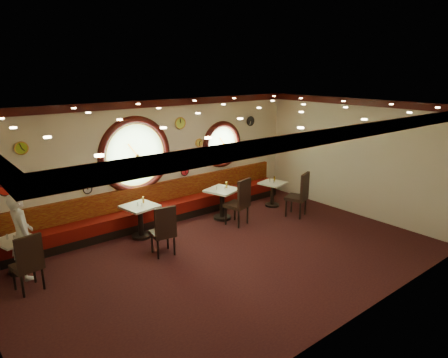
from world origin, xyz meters
The scene contains 47 objects.
floor centered at (0.00, 0.00, 0.00)m, with size 9.00×6.00×0.00m, color black.
ceiling centered at (0.00, 0.00, 3.20)m, with size 9.00×6.00×0.02m, color gold.
wall_back centered at (0.00, 3.00, 1.60)m, with size 9.00×0.02×3.20m, color beige.
wall_front centered at (0.00, -3.00, 1.60)m, with size 9.00×0.02×3.20m, color beige.
wall_right centered at (4.50, 0.00, 1.60)m, with size 0.02×6.00×3.20m, color beige.
molding_back centered at (0.00, 2.95, 3.11)m, with size 9.00×0.10×0.18m, color black.
molding_front centered at (0.00, -2.95, 3.11)m, with size 9.00×0.10×0.18m, color black.
molding_right centered at (4.45, 0.00, 3.11)m, with size 0.10×6.00×0.18m, color black.
banquette_base centered at (0.00, 2.72, 0.10)m, with size 8.00×0.55×0.20m, color black.
banquette_seat centered at (0.00, 2.72, 0.35)m, with size 8.00×0.55×0.30m, color #590A07.
banquette_back centered at (0.00, 2.94, 0.75)m, with size 8.00×0.10×0.55m, color #610907.
porthole_left_glass centered at (-0.60, 3.00, 1.85)m, with size 1.66×1.66×0.02m, color #8ABB70.
porthole_left_frame centered at (-0.60, 2.98, 1.85)m, with size 1.98×1.98×0.18m, color black.
porthole_left_ring centered at (-0.60, 2.95, 1.85)m, with size 1.61×1.61×0.03m, color gold.
porthole_right_glass centered at (2.20, 3.00, 1.80)m, with size 1.10×1.10×0.02m, color #8ABB70.
porthole_right_frame centered at (2.20, 2.98, 1.80)m, with size 1.38×1.38×0.18m, color black.
porthole_right_ring centered at (2.20, 2.95, 1.80)m, with size 1.09×1.09×0.03m, color gold.
wall_clock_0 centered at (-3.60, 2.96, 1.55)m, with size 0.32×0.32×0.03m, color red.
wall_clock_1 centered at (-1.90, 2.96, 1.20)m, with size 0.20×0.20×0.03m, color silver.
wall_clock_2 centered at (3.55, 2.96, 1.45)m, with size 0.34×0.34×0.03m, color silver.
wall_clock_3 centered at (0.75, 2.96, 2.55)m, with size 0.30×0.30×0.03m, color #BDDE45.
wall_clock_4 centered at (1.35, 2.96, 1.95)m, with size 0.22×0.22×0.03m, color #DFC74A.
wall_clock_5 centered at (0.85, 2.96, 1.20)m, with size 0.24×0.24×0.03m, color red.
wall_clock_6 centered at (-2.30, 2.96, 1.50)m, with size 0.36×0.36×0.03m, color gold.
wall_clock_7 centered at (3.30, 2.96, 2.40)m, with size 0.28×0.28×0.03m, color black.
wall_clock_8 centered at (-3.20, 2.96, 2.35)m, with size 0.26×0.26×0.03m, color #8FB424.
table_a centered at (-3.70, 2.13, 0.46)m, with size 0.82×0.82×0.72m.
table_b centered at (-0.98, 2.15, 0.51)m, with size 0.85×0.85×0.82m.
table_c centered at (1.33, 1.89, 0.53)m, with size 0.95×0.95×0.84m.
table_d centered at (3.15, 1.77, 0.46)m, with size 0.78×0.78×0.73m.
chair_a centered at (-3.70, 1.19, 0.64)m, with size 0.54×0.54×0.70m.
chair_b centered at (-1.04, 0.93, 0.66)m, with size 0.55×0.55×0.71m.
chair_c centered at (1.41, 1.23, 0.72)m, with size 0.64×0.64×0.77m.
chair_d centered at (3.11, 0.68, 0.71)m, with size 0.67×0.67×0.77m.
condiment_a_salt centered at (-3.83, 2.20, 0.78)m, with size 0.04×0.04×0.10m, color silver.
condiment_b_salt centered at (-1.03, 2.14, 0.86)m, with size 0.03×0.03×0.09m, color silver.
condiment_c_salt centered at (1.19, 1.95, 0.88)m, with size 0.03×0.03×0.09m, color silver.
condiment_d_salt centered at (3.11, 1.86, 0.78)m, with size 0.04×0.04×0.10m, color silver.
condiment_a_pepper centered at (-3.73, 2.09, 0.77)m, with size 0.03×0.03×0.09m, color silver.
condiment_b_pepper centered at (-0.97, 2.06, 0.86)m, with size 0.03×0.03×0.09m, color silver.
condiment_c_pepper centered at (1.39, 1.85, 0.89)m, with size 0.04×0.04×0.10m, color silver.
condiment_d_pepper centered at (3.13, 1.71, 0.78)m, with size 0.03×0.03×0.09m, color silver.
condiment_a_bottle centered at (-3.60, 2.22, 0.81)m, with size 0.05×0.05×0.17m, color gold.
condiment_b_bottle centered at (-0.82, 2.26, 0.89)m, with size 0.05×0.05×0.15m, color gold.
condiment_c_bottle centered at (1.51, 1.92, 0.92)m, with size 0.05×0.05×0.17m, color gold.
condiment_d_bottle centered at (3.26, 1.83, 0.81)m, with size 0.05×0.05×0.15m, color gold.
waiter centered at (-3.62, 1.85, 0.86)m, with size 0.63×0.41×1.72m, color silver.
Camera 1 is at (-5.05, -6.10, 3.96)m, focal length 32.00 mm.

